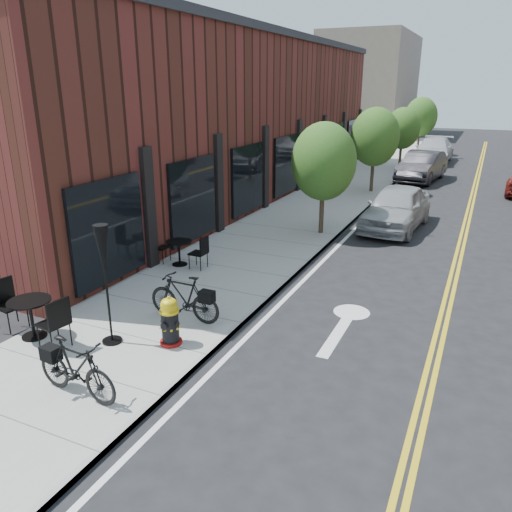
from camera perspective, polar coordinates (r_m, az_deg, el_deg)
The scene contains 17 objects.
ground at distance 9.94m, azimuth -5.60°, elevation -11.71°, with size 120.00×120.00×0.00m, color black.
sidewalk_near at distance 19.14m, azimuth 4.31°, elevation 3.79°, with size 4.00×70.00×0.12m, color #9E9B93.
building_near at distance 24.01m, azimuth -2.40°, elevation 15.24°, with size 5.00×28.00×7.00m, color #411E15.
bg_building_left at distance 56.70m, azimuth 12.84°, elevation 18.48°, with size 8.00×14.00×10.00m, color #726656.
tree_near_a at distance 17.25m, azimuth 7.75°, elevation 10.63°, with size 2.20×2.20×3.81m.
tree_near_b at distance 24.94m, azimuth 13.44°, elevation 13.09°, with size 2.30×2.30×3.98m.
tree_near_c at distance 32.80m, azimuth 16.42°, elevation 13.82°, with size 2.10×2.10×3.67m.
tree_near_d at distance 40.69m, azimuth 18.32°, elevation 14.87°, with size 2.40×2.40×4.11m.
fire_hydrant at distance 10.13m, azimuth -9.81°, elevation -7.39°, with size 0.47×0.47×1.02m.
bicycle_left at distance 11.07m, azimuth -8.21°, elevation -4.70°, with size 0.50×1.75×1.05m, color black.
bicycle_right at distance 8.90m, azimuth -19.90°, elevation -12.01°, with size 0.49×1.74×1.04m, color black.
bistro_set_b at distance 11.19m, azimuth -24.33°, elevation -5.96°, with size 2.03×0.99×1.07m.
bistro_set_c at distance 14.47m, azimuth -8.78°, elevation 0.77°, with size 1.72×0.76×0.93m.
patio_umbrella at distance 9.98m, azimuth -17.00°, elevation -0.41°, with size 0.40×0.40×2.46m.
parked_car_a at distance 19.14m, azimuth 15.76°, elevation 5.37°, with size 1.86×4.62×1.58m, color #A2A5AA.
parked_car_b at distance 29.33m, azimuth 18.44°, elevation 9.69°, with size 1.71×4.89×1.61m, color black.
parked_car_c at distance 36.87m, azimuth 19.62°, elevation 11.30°, with size 2.29×5.64×1.64m, color silver.
Camera 1 is at (4.43, -7.32, 5.06)m, focal length 35.00 mm.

